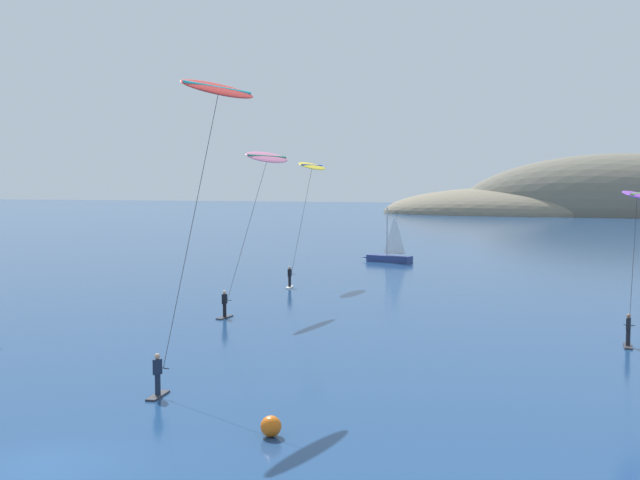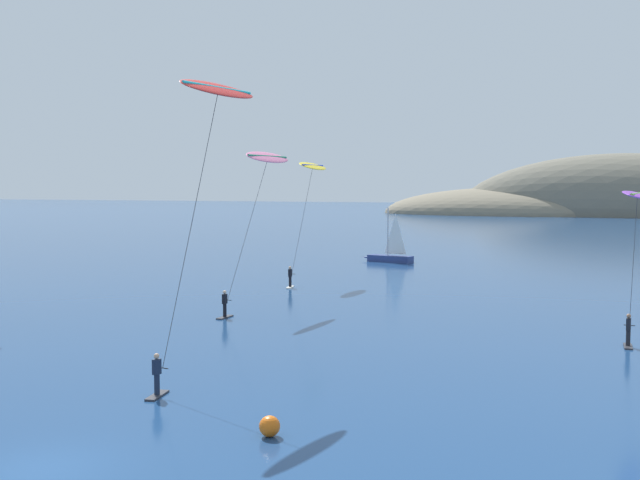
{
  "view_description": "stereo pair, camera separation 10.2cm",
  "coord_description": "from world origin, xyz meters",
  "px_view_note": "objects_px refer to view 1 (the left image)",
  "views": [
    {
      "loc": [
        14.64,
        -19.28,
        8.37
      ],
      "look_at": [
        0.89,
        23.73,
        5.09
      ],
      "focal_mm": 45.0,
      "sensor_mm": 36.0,
      "label": 1
    },
    {
      "loc": [
        14.74,
        -19.25,
        8.37
      ],
      "look_at": [
        0.89,
        23.73,
        5.09
      ],
      "focal_mm": 45.0,
      "sensor_mm": 36.0,
      "label": 2
    }
  ],
  "objects_px": {
    "sailboat_far": "(387,256)",
    "kitesurfer_pink": "(264,168)",
    "kitesurfer_yellow": "(310,174)",
    "kitesurfer_red": "(214,113)",
    "marker_buoy": "(271,426)",
    "kitesurfer_purple": "(637,205)"
  },
  "relations": [
    {
      "from": "kitesurfer_purple",
      "to": "kitesurfer_red",
      "type": "distance_m",
      "value": 22.9
    },
    {
      "from": "sailboat_far",
      "to": "kitesurfer_purple",
      "type": "height_order",
      "value": "kitesurfer_purple"
    },
    {
      "from": "kitesurfer_yellow",
      "to": "kitesurfer_purple",
      "type": "height_order",
      "value": "kitesurfer_yellow"
    },
    {
      "from": "kitesurfer_red",
      "to": "marker_buoy",
      "type": "xyz_separation_m",
      "value": [
        5.26,
        -7.02,
        -10.93
      ]
    },
    {
      "from": "kitesurfer_yellow",
      "to": "kitesurfer_red",
      "type": "bearing_deg",
      "value": -78.64
    },
    {
      "from": "kitesurfer_yellow",
      "to": "marker_buoy",
      "type": "height_order",
      "value": "kitesurfer_yellow"
    },
    {
      "from": "kitesurfer_red",
      "to": "kitesurfer_yellow",
      "type": "bearing_deg",
      "value": 101.36
    },
    {
      "from": "kitesurfer_purple",
      "to": "kitesurfer_red",
      "type": "height_order",
      "value": "kitesurfer_red"
    },
    {
      "from": "kitesurfer_yellow",
      "to": "kitesurfer_pink",
      "type": "bearing_deg",
      "value": -84.53
    },
    {
      "from": "kitesurfer_pink",
      "to": "kitesurfer_red",
      "type": "xyz_separation_m",
      "value": [
        5.23,
        -18.86,
        2.02
      ]
    },
    {
      "from": "kitesurfer_purple",
      "to": "kitesurfer_pink",
      "type": "bearing_deg",
      "value": 167.88
    },
    {
      "from": "sailboat_far",
      "to": "kitesurfer_yellow",
      "type": "relative_size",
      "value": 0.59
    },
    {
      "from": "kitesurfer_pink",
      "to": "marker_buoy",
      "type": "distance_m",
      "value": 29.32
    },
    {
      "from": "sailboat_far",
      "to": "kitesurfer_pink",
      "type": "xyz_separation_m",
      "value": [
        -1.14,
        -31.63,
        8.63
      ]
    },
    {
      "from": "kitesurfer_red",
      "to": "marker_buoy",
      "type": "bearing_deg",
      "value": -53.15
    },
    {
      "from": "sailboat_far",
      "to": "kitesurfer_pink",
      "type": "height_order",
      "value": "kitesurfer_pink"
    },
    {
      "from": "sailboat_far",
      "to": "kitesurfer_purple",
      "type": "bearing_deg",
      "value": -59.22
    },
    {
      "from": "kitesurfer_pink",
      "to": "kitesurfer_red",
      "type": "bearing_deg",
      "value": -74.51
    },
    {
      "from": "kitesurfer_red",
      "to": "marker_buoy",
      "type": "distance_m",
      "value": 14.02
    },
    {
      "from": "sailboat_far",
      "to": "marker_buoy",
      "type": "bearing_deg",
      "value": -80.77
    },
    {
      "from": "sailboat_far",
      "to": "kitesurfer_red",
      "type": "height_order",
      "value": "kitesurfer_red"
    },
    {
      "from": "kitesurfer_pink",
      "to": "kitesurfer_red",
      "type": "distance_m",
      "value": 19.68
    }
  ]
}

